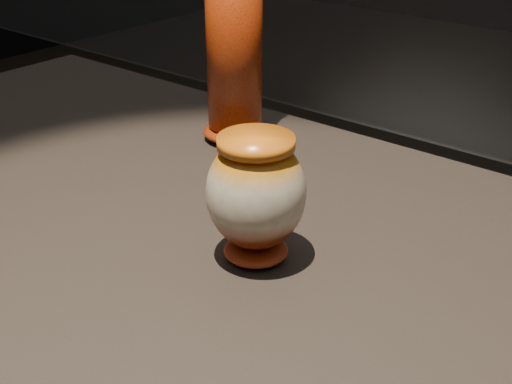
% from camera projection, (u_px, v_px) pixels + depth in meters
% --- Properties ---
extents(main_vase, '(0.16, 0.16, 0.17)m').
position_uv_depth(main_vase, '(256.00, 194.00, 0.88)').
color(main_vase, maroon).
rests_on(main_vase, display_plinth).
extents(tall_vase, '(0.12, 0.12, 0.36)m').
position_uv_depth(tall_vase, '(234.00, 42.00, 1.21)').
color(tall_vase, '#AD380B').
rests_on(tall_vase, display_plinth).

